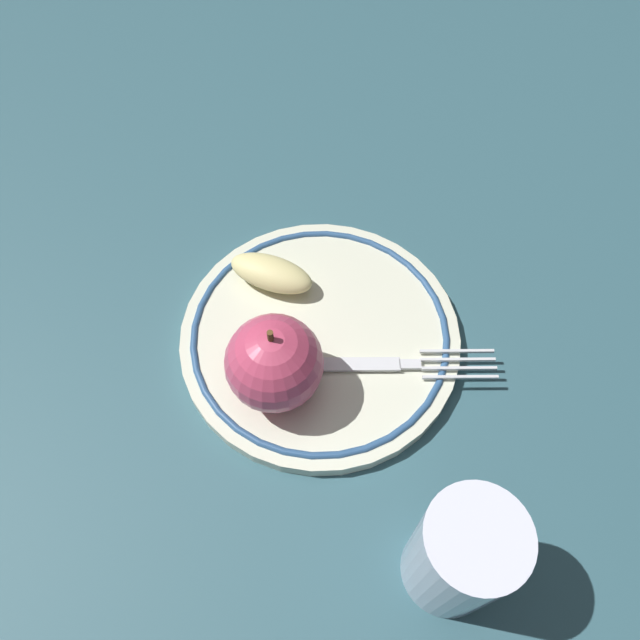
# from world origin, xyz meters

# --- Properties ---
(ground_plane) EXTENTS (2.00, 2.00, 0.00)m
(ground_plane) POSITION_xyz_m (0.00, 0.00, 0.00)
(ground_plane) COLOR #305863
(plate) EXTENTS (0.24, 0.24, 0.02)m
(plate) POSITION_xyz_m (-0.02, -0.01, 0.01)
(plate) COLOR silver
(plate) RESTS_ON ground_plane
(apple_red_whole) EXTENTS (0.08, 0.08, 0.09)m
(apple_red_whole) POSITION_xyz_m (0.02, -0.06, 0.06)
(apple_red_whole) COLOR #C74262
(apple_red_whole) RESTS_ON plate
(apple_slice_front) EXTENTS (0.08, 0.08, 0.02)m
(apple_slice_front) POSITION_xyz_m (-0.08, -0.03, 0.03)
(apple_slice_front) COLOR beige
(apple_slice_front) RESTS_ON plate
(fork) EXTENTS (0.08, 0.18, 0.00)m
(fork) POSITION_xyz_m (0.03, 0.03, 0.02)
(fork) COLOR silver
(fork) RESTS_ON plate
(drinking_glass) EXTENTS (0.07, 0.07, 0.11)m
(drinking_glass) POSITION_xyz_m (0.19, 0.02, 0.06)
(drinking_glass) COLOR silver
(drinking_glass) RESTS_ON ground_plane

